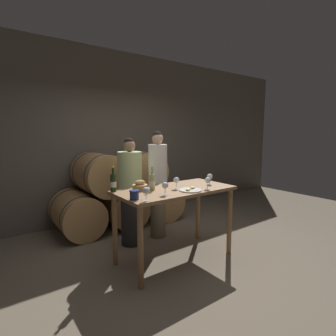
{
  "coord_description": "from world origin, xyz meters",
  "views": [
    {
      "loc": [
        -2.02,
        -2.61,
        1.67
      ],
      "look_at": [
        0.0,
        0.15,
        1.2
      ],
      "focal_mm": 28.0,
      "sensor_mm": 36.0,
      "label": 1
    }
  ],
  "objects_px": {
    "wine_glass_center": "(176,180)",
    "wine_bottle_red": "(113,183)",
    "wine_glass_far_left": "(146,191)",
    "wine_glass_left": "(165,186)",
    "person_right": "(158,184)",
    "blue_crock": "(134,194)",
    "cheese_plate": "(190,190)",
    "wine_bottle_white": "(152,182)",
    "tasting_table": "(175,199)",
    "person_left": "(130,192)",
    "bread_basket": "(140,186)",
    "wine_glass_far_right": "(210,177)",
    "wine_glass_right": "(208,181)"
  },
  "relations": [
    {
      "from": "person_left",
      "to": "wine_glass_center",
      "type": "relative_size",
      "value": 10.62
    },
    {
      "from": "bread_basket",
      "to": "wine_glass_right",
      "type": "distance_m",
      "value": 0.86
    },
    {
      "from": "wine_glass_far_left",
      "to": "person_right",
      "type": "bearing_deg",
      "value": 50.92
    },
    {
      "from": "cheese_plate",
      "to": "wine_glass_left",
      "type": "height_order",
      "value": "wine_glass_left"
    },
    {
      "from": "cheese_plate",
      "to": "wine_glass_far_left",
      "type": "bearing_deg",
      "value": -172.3
    },
    {
      "from": "tasting_table",
      "to": "person_right",
      "type": "distance_m",
      "value": 0.79
    },
    {
      "from": "wine_glass_center",
      "to": "cheese_plate",
      "type": "bearing_deg",
      "value": -69.95
    },
    {
      "from": "person_right",
      "to": "wine_bottle_white",
      "type": "bearing_deg",
      "value": -128.64
    },
    {
      "from": "wine_bottle_white",
      "to": "cheese_plate",
      "type": "distance_m",
      "value": 0.49
    },
    {
      "from": "person_right",
      "to": "bread_basket",
      "type": "bearing_deg",
      "value": -139.11
    },
    {
      "from": "wine_bottle_white",
      "to": "blue_crock",
      "type": "bearing_deg",
      "value": -145.57
    },
    {
      "from": "tasting_table",
      "to": "wine_glass_far_right",
      "type": "relative_size",
      "value": 10.18
    },
    {
      "from": "wine_glass_far_left",
      "to": "wine_bottle_white",
      "type": "bearing_deg",
      "value": 50.23
    },
    {
      "from": "person_left",
      "to": "bread_basket",
      "type": "distance_m",
      "value": 0.61
    },
    {
      "from": "person_left",
      "to": "blue_crock",
      "type": "xyz_separation_m",
      "value": [
        -0.44,
        -0.93,
        0.2
      ]
    },
    {
      "from": "cheese_plate",
      "to": "wine_glass_far_left",
      "type": "relative_size",
      "value": 1.89
    },
    {
      "from": "wine_glass_right",
      "to": "person_left",
      "type": "bearing_deg",
      "value": 119.74
    },
    {
      "from": "wine_glass_right",
      "to": "cheese_plate",
      "type": "bearing_deg",
      "value": 168.96
    },
    {
      "from": "wine_bottle_red",
      "to": "person_left",
      "type": "bearing_deg",
      "value": 43.77
    },
    {
      "from": "wine_glass_center",
      "to": "person_right",
      "type": "bearing_deg",
      "value": 73.36
    },
    {
      "from": "wine_bottle_red",
      "to": "cheese_plate",
      "type": "xyz_separation_m",
      "value": [
        0.79,
        -0.52,
        -0.1
      ]
    },
    {
      "from": "wine_glass_far_left",
      "to": "wine_glass_right",
      "type": "xyz_separation_m",
      "value": [
        0.95,
        0.05,
        0.0
      ]
    },
    {
      "from": "person_left",
      "to": "wine_bottle_white",
      "type": "distance_m",
      "value": 0.7
    },
    {
      "from": "cheese_plate",
      "to": "wine_glass_left",
      "type": "relative_size",
      "value": 1.89
    },
    {
      "from": "wine_bottle_red",
      "to": "wine_glass_far_right",
      "type": "height_order",
      "value": "wine_bottle_red"
    },
    {
      "from": "person_left",
      "to": "wine_glass_right",
      "type": "relative_size",
      "value": 10.62
    },
    {
      "from": "bread_basket",
      "to": "cheese_plate",
      "type": "distance_m",
      "value": 0.63
    },
    {
      "from": "person_left",
      "to": "wine_glass_left",
      "type": "bearing_deg",
      "value": -92.9
    },
    {
      "from": "person_right",
      "to": "blue_crock",
      "type": "height_order",
      "value": "person_right"
    },
    {
      "from": "tasting_table",
      "to": "wine_bottle_white",
      "type": "relative_size",
      "value": 5.16
    },
    {
      "from": "wine_glass_far_left",
      "to": "wine_glass_left",
      "type": "height_order",
      "value": "same"
    },
    {
      "from": "blue_crock",
      "to": "cheese_plate",
      "type": "height_order",
      "value": "blue_crock"
    },
    {
      "from": "wine_glass_far_left",
      "to": "wine_glass_left",
      "type": "relative_size",
      "value": 1.0
    },
    {
      "from": "wine_glass_left",
      "to": "wine_glass_center",
      "type": "height_order",
      "value": "same"
    },
    {
      "from": "blue_crock",
      "to": "wine_glass_far_right",
      "type": "bearing_deg",
      "value": 5.4
    },
    {
      "from": "wine_bottle_white",
      "to": "bread_basket",
      "type": "height_order",
      "value": "wine_bottle_white"
    },
    {
      "from": "person_right",
      "to": "wine_glass_right",
      "type": "bearing_deg",
      "value": -84.95
    },
    {
      "from": "person_right",
      "to": "wine_glass_center",
      "type": "xyz_separation_m",
      "value": [
        -0.23,
        -0.77,
        0.19
      ]
    },
    {
      "from": "blue_crock",
      "to": "wine_glass_far_right",
      "type": "xyz_separation_m",
      "value": [
        1.25,
        0.12,
        0.05
      ]
    },
    {
      "from": "person_left",
      "to": "wine_glass_right",
      "type": "height_order",
      "value": "person_left"
    },
    {
      "from": "wine_bottle_white",
      "to": "cheese_plate",
      "type": "xyz_separation_m",
      "value": [
        0.36,
        -0.31,
        -0.09
      ]
    },
    {
      "from": "tasting_table",
      "to": "wine_glass_far_left",
      "type": "xyz_separation_m",
      "value": [
        -0.62,
        -0.31,
        0.24
      ]
    },
    {
      "from": "tasting_table",
      "to": "wine_bottle_white",
      "type": "xyz_separation_m",
      "value": [
        -0.28,
        0.1,
        0.24
      ]
    },
    {
      "from": "wine_glass_center",
      "to": "wine_bottle_red",
      "type": "bearing_deg",
      "value": 155.61
    },
    {
      "from": "person_right",
      "to": "wine_bottle_red",
      "type": "height_order",
      "value": "person_right"
    },
    {
      "from": "tasting_table",
      "to": "wine_glass_far_right",
      "type": "xyz_separation_m",
      "value": [
        0.56,
        -0.06,
        0.24
      ]
    },
    {
      "from": "person_right",
      "to": "wine_glass_far_left",
      "type": "relative_size",
      "value": 11.24
    },
    {
      "from": "person_right",
      "to": "wine_glass_right",
      "type": "relative_size",
      "value": 11.24
    },
    {
      "from": "person_left",
      "to": "person_right",
      "type": "distance_m",
      "value": 0.49
    },
    {
      "from": "bread_basket",
      "to": "cheese_plate",
      "type": "xyz_separation_m",
      "value": [
        0.49,
        -0.4,
        -0.04
      ]
    }
  ]
}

